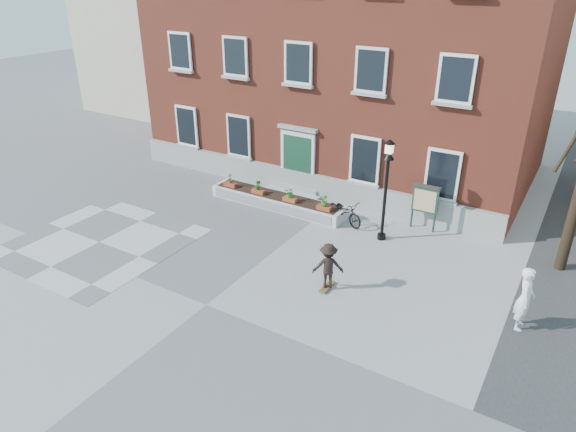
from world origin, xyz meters
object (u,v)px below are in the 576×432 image
Objects in this scene: bicycle at (345,211)px; notice_board at (425,200)px; lamp_post at (387,177)px; skateboarder at (328,266)px; bystander at (525,299)px.

notice_board reaches higher than bicycle.
lamp_post is 4.40m from skateboarder.
bicycle is at bearing -159.47° from notice_board.
bystander is at bearing 11.26° from skateboarder.
lamp_post is at bearing 87.00° from skateboarder.
skateboarder reaches higher than bicycle.
bicycle is 2.77m from lamp_post.
skateboarder is (1.60, -4.54, 0.33)m from bicycle.
notice_board is (-4.34, 4.50, 0.29)m from bystander.
skateboarder is (-0.21, -4.05, -1.71)m from lamp_post.
lamp_post reaches higher than skateboarder.
bicycle is 1.02× the size of notice_board.
lamp_post is 2.28m from notice_board.
skateboarder is at bearing -93.00° from lamp_post.
lamp_post is at bearing 55.42° from bystander.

